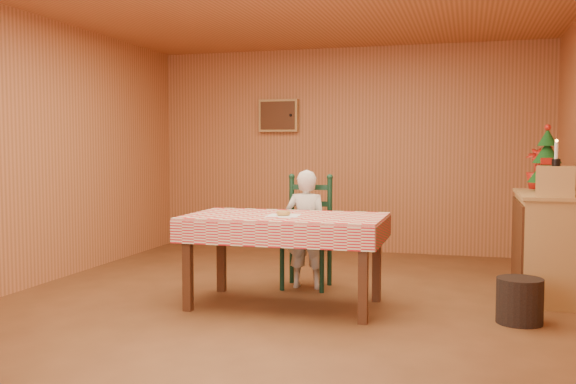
{
  "coord_description": "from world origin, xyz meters",
  "views": [
    {
      "loc": [
        1.5,
        -5.13,
        1.34
      ],
      "look_at": [
        0.0,
        0.2,
        0.95
      ],
      "focal_mm": 40.0,
      "sensor_mm": 36.0,
      "label": 1
    }
  ],
  "objects_px": {
    "ladder_chair": "(308,234)",
    "seated_child": "(306,229)",
    "shelf_unit": "(547,244)",
    "dining_table": "(285,225)",
    "storage_bin": "(520,301)",
    "crate": "(555,181)",
    "christmas_tree": "(547,161)"
  },
  "relations": [
    {
      "from": "storage_bin",
      "to": "crate",
      "type": "bearing_deg",
      "value": 64.52
    },
    {
      "from": "crate",
      "to": "christmas_tree",
      "type": "height_order",
      "value": "christmas_tree"
    },
    {
      "from": "seated_child",
      "to": "storage_bin",
      "type": "xyz_separation_m",
      "value": [
        1.86,
        -0.76,
        -0.39
      ]
    },
    {
      "from": "shelf_unit",
      "to": "storage_bin",
      "type": "bearing_deg",
      "value": -105.95
    },
    {
      "from": "dining_table",
      "to": "storage_bin",
      "type": "height_order",
      "value": "dining_table"
    },
    {
      "from": "shelf_unit",
      "to": "christmas_tree",
      "type": "xyz_separation_m",
      "value": [
        0.01,
        0.25,
        0.74
      ]
    },
    {
      "from": "seated_child",
      "to": "crate",
      "type": "height_order",
      "value": "crate"
    },
    {
      "from": "seated_child",
      "to": "shelf_unit",
      "type": "height_order",
      "value": "seated_child"
    },
    {
      "from": "shelf_unit",
      "to": "dining_table",
      "type": "bearing_deg",
      "value": -154.83
    },
    {
      "from": "ladder_chair",
      "to": "crate",
      "type": "height_order",
      "value": "crate"
    },
    {
      "from": "christmas_tree",
      "to": "ladder_chair",
      "type": "bearing_deg",
      "value": -167.57
    },
    {
      "from": "seated_child",
      "to": "dining_table",
      "type": "bearing_deg",
      "value": 90.0
    },
    {
      "from": "seated_child",
      "to": "christmas_tree",
      "type": "relative_size",
      "value": 1.81
    },
    {
      "from": "shelf_unit",
      "to": "christmas_tree",
      "type": "height_order",
      "value": "christmas_tree"
    },
    {
      "from": "crate",
      "to": "storage_bin",
      "type": "bearing_deg",
      "value": -115.48
    },
    {
      "from": "ladder_chair",
      "to": "storage_bin",
      "type": "bearing_deg",
      "value": -23.64
    },
    {
      "from": "ladder_chair",
      "to": "crate",
      "type": "xyz_separation_m",
      "value": [
        2.17,
        -0.17,
        0.55
      ]
    },
    {
      "from": "seated_child",
      "to": "shelf_unit",
      "type": "relative_size",
      "value": 0.91
    },
    {
      "from": "storage_bin",
      "to": "seated_child",
      "type": "bearing_deg",
      "value": 157.84
    },
    {
      "from": "dining_table",
      "to": "ladder_chair",
      "type": "xyz_separation_m",
      "value": [
        0.0,
        0.79,
        -0.18
      ]
    },
    {
      "from": "dining_table",
      "to": "seated_child",
      "type": "distance_m",
      "value": 0.74
    },
    {
      "from": "dining_table",
      "to": "seated_child",
      "type": "bearing_deg",
      "value": 90.0
    },
    {
      "from": "dining_table",
      "to": "storage_bin",
      "type": "relative_size",
      "value": 4.79
    },
    {
      "from": "seated_child",
      "to": "crate",
      "type": "distance_m",
      "value": 2.23
    },
    {
      "from": "ladder_chair",
      "to": "seated_child",
      "type": "distance_m",
      "value": 0.08
    },
    {
      "from": "storage_bin",
      "to": "shelf_unit",
      "type": "bearing_deg",
      "value": 74.05
    },
    {
      "from": "dining_table",
      "to": "storage_bin",
      "type": "distance_m",
      "value": 1.93
    },
    {
      "from": "ladder_chair",
      "to": "storage_bin",
      "type": "distance_m",
      "value": 2.06
    },
    {
      "from": "seated_child",
      "to": "shelf_unit",
      "type": "bearing_deg",
      "value": -172.47
    },
    {
      "from": "dining_table",
      "to": "ladder_chair",
      "type": "height_order",
      "value": "ladder_chair"
    },
    {
      "from": "shelf_unit",
      "to": "storage_bin",
      "type": "xyz_separation_m",
      "value": [
        -0.3,
        -1.04,
        -0.29
      ]
    },
    {
      "from": "crate",
      "to": "christmas_tree",
      "type": "distance_m",
      "value": 0.67
    }
  ]
}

